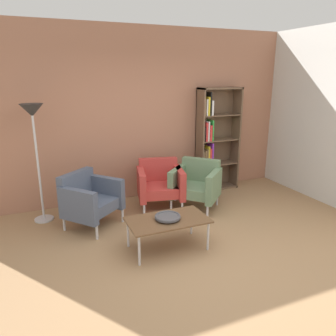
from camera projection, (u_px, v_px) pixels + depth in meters
name	position (u px, v px, depth m)	size (l,w,h in m)	color
ground_plane	(204.00, 263.00, 3.82)	(8.32, 8.32, 0.00)	#9E7751
brick_back_panel	(137.00, 115.00, 5.60)	(6.40, 0.12, 2.90)	#A87056
bookshelf_tall	(213.00, 143.00, 6.09)	(0.80, 0.30, 1.90)	brown
coffee_table_low	(168.00, 222.00, 4.05)	(1.00, 0.56, 0.40)	brown
decorative_bowl	(168.00, 217.00, 4.04)	(0.32, 0.32, 0.05)	#4C4C51
armchair_corner_red	(89.00, 199.00, 4.67)	(0.95, 0.94, 0.78)	#4C566B
armchair_by_bookshelf	(160.00, 183.00, 5.33)	(0.84, 0.80, 0.78)	#B73833
armchair_near_window	(196.00, 183.00, 5.32)	(0.95, 0.95, 0.78)	slate
floor_lamp_torchiere	(33.00, 125.00, 4.56)	(0.32, 0.32, 1.74)	silver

